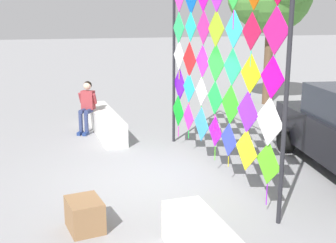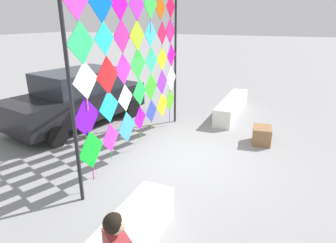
# 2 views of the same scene
# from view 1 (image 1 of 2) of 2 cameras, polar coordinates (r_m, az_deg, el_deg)

# --- Properties ---
(ground) EXTENTS (120.00, 120.00, 0.00)m
(ground) POSITION_cam_1_polar(r_m,az_deg,el_deg) (8.78, -2.04, -7.69)
(ground) COLOR gray
(plaza_ledge_left) EXTENTS (3.31, 0.58, 0.60)m
(plaza_ledge_left) POSITION_cam_1_polar(r_m,az_deg,el_deg) (12.34, -8.28, -0.10)
(plaza_ledge_left) COLOR silver
(plaza_ledge_left) RESTS_ON ground
(kite_display_rack) EXTENTS (4.99, 0.14, 4.14)m
(kite_display_rack) POSITION_cam_1_polar(r_m,az_deg,el_deg) (8.76, 6.22, 8.17)
(kite_display_rack) COLOR #232328
(kite_display_rack) RESTS_ON ground
(seated_vendor) EXTENTS (0.70, 0.65, 1.45)m
(seated_vendor) POSITION_cam_1_polar(r_m,az_deg,el_deg) (12.33, -10.61, 2.40)
(seated_vendor) COLOR navy
(seated_vendor) RESTS_ON ground
(cardboard_box_large) EXTENTS (0.69, 0.57, 0.48)m
(cardboard_box_large) POSITION_cam_1_polar(r_m,az_deg,el_deg) (6.90, -10.87, -11.92)
(cardboard_box_large) COLOR olive
(cardboard_box_large) RESTS_ON ground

